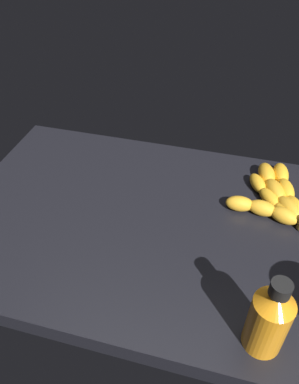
% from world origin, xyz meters
% --- Properties ---
extents(ground_plane, '(0.92, 0.57, 0.04)m').
position_xyz_m(ground_plane, '(0.00, 0.00, -0.02)').
color(ground_plane, black).
extents(banana_bunch, '(0.17, 0.21, 0.04)m').
position_xyz_m(banana_bunch, '(0.22, 0.13, 0.02)').
color(banana_bunch, gold).
rests_on(banana_bunch, ground_plane).
extents(honey_bottle, '(0.06, 0.06, 0.15)m').
position_xyz_m(honey_bottle, '(0.20, -0.22, 0.07)').
color(honey_bottle, orange).
rests_on(honey_bottle, ground_plane).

